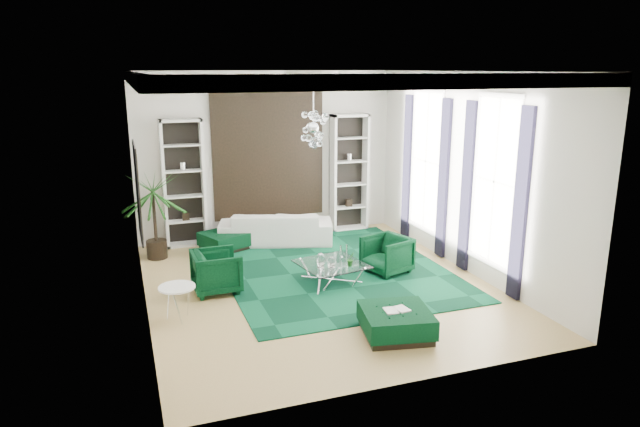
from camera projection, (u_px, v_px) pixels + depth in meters
name	position (u px, v px, depth m)	size (l,w,h in m)	color
floor	(318.00, 286.00, 10.38)	(6.00, 7.00, 0.02)	tan
ceiling	(318.00, 70.00, 9.44)	(6.00, 7.00, 0.02)	white
wall_back	(268.00, 155.00, 13.12)	(6.00, 0.02, 3.80)	silver
wall_front	(416.00, 239.00, 6.71)	(6.00, 0.02, 3.80)	silver
wall_left	(137.00, 196.00, 8.94)	(0.02, 7.00, 3.80)	silver
wall_right	(467.00, 173.00, 10.88)	(0.02, 7.00, 3.80)	silver
crown_molding	(318.00, 77.00, 9.47)	(6.00, 7.00, 0.18)	white
ceiling_medallion	(312.00, 73.00, 9.72)	(0.90, 0.90, 0.05)	white
tapestry	(268.00, 155.00, 13.07)	(2.50, 0.06, 2.80)	black
shelving_left	(184.00, 184.00, 12.43)	(0.90, 0.38, 2.80)	white
shelving_right	(349.00, 173.00, 13.69)	(0.90, 0.38, 2.80)	white
painting	(139.00, 191.00, 9.51)	(0.04, 1.30, 1.60)	black
window_near	(495.00, 182.00, 10.05)	(0.03, 1.10, 2.90)	white
curtain_near_a	(521.00, 205.00, 9.39)	(0.07, 0.30, 3.25)	black
curtain_near_b	(467.00, 187.00, 10.82)	(0.07, 0.30, 3.25)	black
window_far	(426.00, 161.00, 12.25)	(0.03, 1.10, 2.90)	white
curtain_far_a	(443.00, 179.00, 11.58)	(0.07, 0.30, 3.25)	black
curtain_far_b	(407.00, 167.00, 13.01)	(0.07, 0.30, 3.25)	black
rug	(333.00, 269.00, 11.19)	(4.20, 5.00, 0.02)	black
sofa	(276.00, 227.00, 12.82)	(2.50, 0.98, 0.73)	silver
armchair_left	(217.00, 271.00, 10.03)	(0.80, 0.82, 0.75)	black
armchair_right	(387.00, 255.00, 10.96)	(0.77, 0.79, 0.72)	black
coffee_table	(332.00, 273.00, 10.45)	(1.11, 1.11, 0.38)	white
ottoman_side	(224.00, 241.00, 12.40)	(0.86, 0.86, 0.38)	black
ottoman_front	(396.00, 323.00, 8.42)	(0.98, 0.98, 0.39)	black
book	(396.00, 309.00, 8.37)	(0.37, 0.25, 0.03)	white
side_table	(178.00, 304.00, 8.91)	(0.57, 0.57, 0.55)	white
palm	(154.00, 205.00, 11.61)	(1.43, 1.43, 2.29)	#1A5419
chandelier	(313.00, 128.00, 9.75)	(0.77, 0.77, 0.69)	white
table_plant	(351.00, 259.00, 10.25)	(0.14, 0.12, 0.26)	#1A5419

